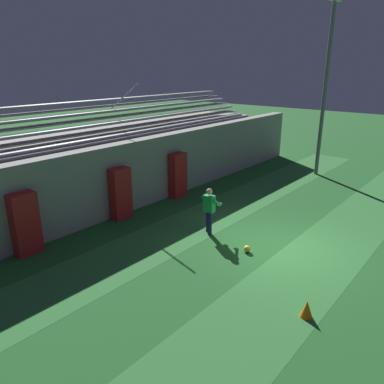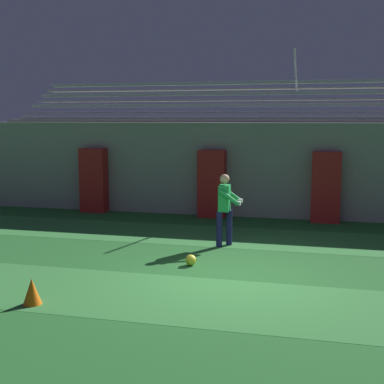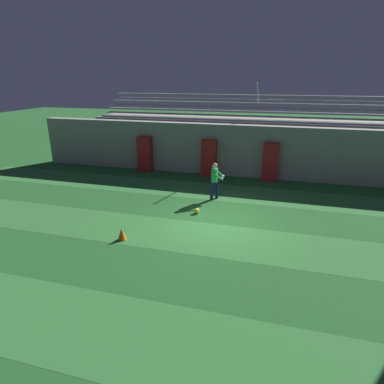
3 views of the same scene
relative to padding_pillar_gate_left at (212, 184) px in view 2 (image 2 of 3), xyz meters
The scene contains 11 objects.
ground_plane 6.25m from the padding_pillar_gate_left, 74.55° to the right, with size 80.00×80.00×0.00m, color #236028.
turf_stripe_mid 7.49m from the padding_pillar_gate_left, 77.20° to the right, with size 28.00×2.36×0.01m, color #337A38.
turf_stripe_far 3.17m from the padding_pillar_gate_left, 56.87° to the right, with size 28.00×2.36×0.01m, color #337A38.
back_wall 1.78m from the padding_pillar_gate_left, 18.50° to the left, with size 24.00×0.60×2.80m, color #999691.
padding_pillar_gate_left is the anchor object (origin of this frame).
padding_pillar_gate_right 3.29m from the padding_pillar_gate_left, ahead, with size 0.80×0.44×2.00m, color #B21E1E.
padding_pillar_far_left 3.78m from the padding_pillar_gate_left, behind, with size 0.80×0.44×2.00m, color #B21E1E.
bleacher_stand 3.07m from the padding_pillar_gate_left, 57.12° to the left, with size 18.00×3.35×5.03m.
goalkeeper 3.63m from the padding_pillar_gate_left, 73.28° to the right, with size 0.57×0.59×1.67m.
soccer_ball 5.39m from the padding_pillar_gate_left, 82.62° to the right, with size 0.22×0.22×0.22m, color yellow.
traffic_cone 8.21m from the padding_pillar_gate_left, 98.51° to the right, with size 0.30×0.30×0.42m, color orange.
Camera 2 is at (1.59, -9.44, 2.94)m, focal length 50.00 mm.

